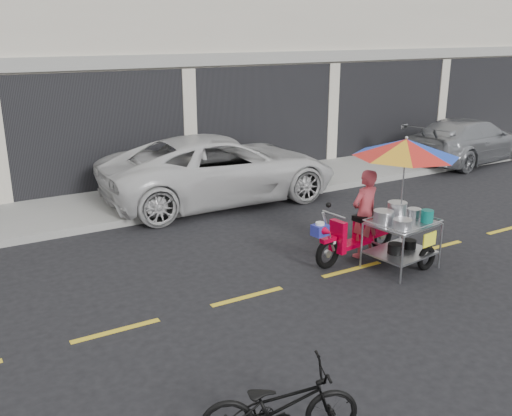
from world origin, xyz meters
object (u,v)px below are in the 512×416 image
white_pickup (221,168)px  silver_pickup (468,140)px  food_vendor_rig (389,184)px  near_bicycle (280,405)px

white_pickup → silver_pickup: size_ratio=1.21×
white_pickup → food_vendor_rig: (0.71, -4.73, 0.63)m
white_pickup → near_bicycle: bearing=158.9°
white_pickup → food_vendor_rig: size_ratio=2.31×
white_pickup → silver_pickup: white_pickup is taller
white_pickup → near_bicycle: 8.24m
white_pickup → near_bicycle: size_ratio=3.57×
food_vendor_rig → near_bicycle: bearing=-152.2°
white_pickup → silver_pickup: bearing=-88.9°
white_pickup → near_bicycle: (-3.23, -7.57, -0.36)m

